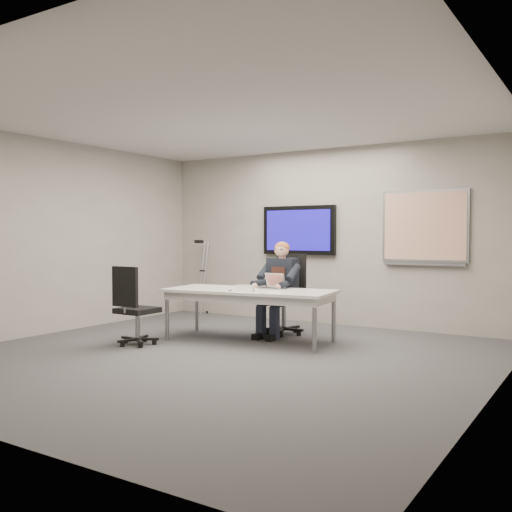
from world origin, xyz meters
The scene contains 15 objects.
floor centered at (0.00, 0.00, 0.00)m, with size 6.00×6.00×0.02m, color #39393B.
ceiling centered at (0.00, 0.00, 2.80)m, with size 6.00×6.00×0.02m, color silver.
wall_back centered at (0.00, 3.00, 1.40)m, with size 6.00×0.02×2.80m, color gray.
wall_left centered at (-3.00, 0.00, 1.40)m, with size 0.02×6.00×2.80m, color gray.
wall_right centered at (3.00, 0.00, 1.40)m, with size 0.02×6.00×2.80m, color gray.
conference_table centered at (-0.23, 1.04, 0.61)m, with size 2.35×1.23×0.69m.
tv_display centered at (-0.50, 2.95, 1.50)m, with size 1.30×0.09×0.80m.
whiteboard centered at (1.55, 2.97, 1.53)m, with size 1.25×0.08×1.10m.
office_chair_far centered at (-0.10, 1.78, 0.36)m, with size 0.56×0.56×1.14m.
office_chair_near centered at (-1.31, -0.01, 0.32)m, with size 0.49×0.49×1.02m.
seated_person centered at (-0.09, 1.52, 0.53)m, with size 0.41×0.70×1.33m.
crutch centered at (-2.37, 2.81, 0.68)m, with size 0.18×0.31×1.37m, color #B0B2B8, non-canonical shape.
laptop centered at (-0.02, 1.28, 0.74)m, with size 0.30×0.28×0.21m.
name_tent centered at (-0.11, 0.75, 0.74)m, with size 0.22×0.06×0.09m, color white, non-canonical shape.
pen centered at (-0.34, 0.74, 0.70)m, with size 0.01×0.01×0.16m, color black.
Camera 1 is at (3.88, -5.33, 1.40)m, focal length 40.00 mm.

